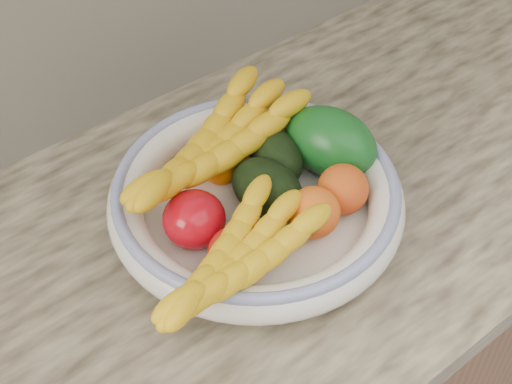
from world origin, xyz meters
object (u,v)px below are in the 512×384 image
object	(u,v)px
fruit_bowl	(256,198)
banana_bunch_back	(213,154)
banana_bunch_front	(236,264)
green_mango	(330,142)

from	to	relation	value
fruit_bowl	banana_bunch_back	world-z (taller)	banana_bunch_back
fruit_bowl	banana_bunch_front	xyz separation A→B (m)	(-0.10, -0.09, 0.03)
green_mango	banana_bunch_back	xyz separation A→B (m)	(-0.15, 0.07, 0.01)
fruit_bowl	green_mango	size ratio (longest dim) A/B	2.86
fruit_bowl	green_mango	distance (m)	0.13
green_mango	banana_bunch_back	bearing A→B (deg)	135.72
fruit_bowl	banana_bunch_front	bearing A→B (deg)	-137.76
fruit_bowl	green_mango	xyz separation A→B (m)	(0.13, -0.00, 0.03)
banana_bunch_back	banana_bunch_front	size ratio (longest dim) A/B	1.18
green_mango	banana_bunch_front	distance (m)	0.25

